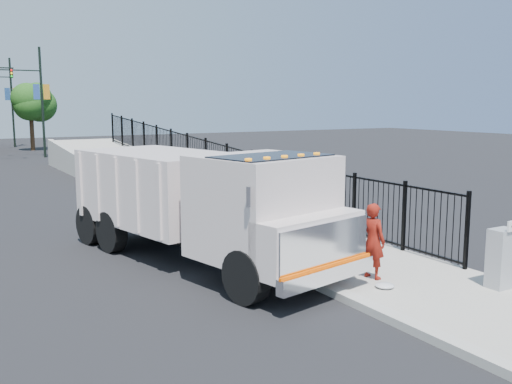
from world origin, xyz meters
TOP-DOWN VIEW (x-y plane):
  - ground at (0.00, 0.00)m, footprint 120.00×120.00m
  - sidewalk at (1.93, -2.00)m, footprint 3.55×12.00m
  - curb at (0.00, -2.00)m, footprint 0.30×12.00m
  - ramp at (2.12, 16.00)m, footprint 3.95×24.06m
  - iron_fence at (3.55, 12.00)m, footprint 0.10×28.00m
  - truck at (-1.30, 1.93)m, footprint 4.37×8.80m
  - worker at (1.22, -1.41)m, footprint 0.51×0.68m
  - utility_cabinet at (3.10, -3.27)m, footprint 0.55×0.40m
  - debris at (0.98, -2.07)m, footprint 0.40×0.40m
  - light_pole_1 at (0.36, 33.69)m, footprint 3.78×0.22m
  - light_pole_3 at (-0.13, 45.59)m, footprint 3.78×0.22m
  - tree_1 at (0.98, 40.82)m, footprint 2.64×2.64m

SIDE VIEW (x-z plane):
  - ground at x=0.00m, z-range 0.00..0.00m
  - ramp at x=2.12m, z-range -1.60..1.60m
  - sidewalk at x=1.93m, z-range 0.00..0.12m
  - curb at x=0.00m, z-range 0.00..0.16m
  - debris at x=0.98m, z-range 0.12..0.22m
  - utility_cabinet at x=3.10m, z-range 0.12..1.37m
  - iron_fence at x=3.55m, z-range 0.00..1.80m
  - worker at x=1.22m, z-range 0.12..1.80m
  - truck at x=-1.30m, z-range 0.18..3.07m
  - tree_1 at x=0.98m, z-range 1.29..6.61m
  - light_pole_1 at x=0.36m, z-range 0.36..8.36m
  - light_pole_3 at x=-0.13m, z-range 0.36..8.36m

